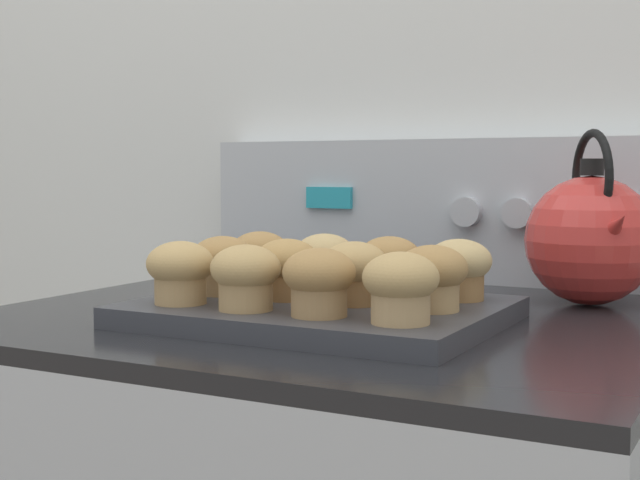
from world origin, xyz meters
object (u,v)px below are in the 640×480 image
muffin_r0_c0 (180,271)px  muffin_r0_c1 (246,276)px  muffin_r1_c3 (432,276)px  muffin_r1_c2 (354,271)px  muffin_r2_c3 (459,268)px  muffin_r2_c2 (389,264)px  muffin_r1_c0 (223,264)px  muffin_r0_c3 (401,286)px  muffin_pan (321,312)px  muffin_r2_c0 (260,257)px  muffin_r1_c1 (287,267)px  muffin_r0_c2 (319,280)px  muffin_r2_c1 (325,260)px  tea_kettle (591,238)px

muffin_r0_c0 → muffin_r0_c1: (0.08, -0.00, 0.00)m
muffin_r1_c3 → muffin_r1_c2: bearing=179.1°
muffin_r0_c1 → muffin_r2_c3: size_ratio=1.00×
muffin_r1_c2 → muffin_r0_c1: bearing=-133.0°
muffin_r0_c0 → muffin_r2_c2: 0.23m
muffin_r0_c0 → muffin_r1_c0: bearing=90.3°
muffin_r2_c2 → muffin_r2_c3: (0.08, 0.00, 0.00)m
muffin_r0_c3 → muffin_r1_c2: size_ratio=1.00×
muffin_pan → muffin_r1_c3: bearing=-0.7°
muffin_pan → muffin_r2_c3: muffin_r2_c3 is taller
muffin_r0_c0 → muffin_r1_c3: 0.26m
muffin_r2_c0 → muffin_r1_c0: bearing=-88.3°
muffin_r1_c0 → muffin_r2_c0: size_ratio=1.00×
muffin_r0_c3 → muffin_r2_c2: size_ratio=1.00×
muffin_r0_c3 → muffin_r1_c2: (-0.09, 0.08, 0.00)m
muffin_r1_c1 → muffin_r0_c3: bearing=-26.2°
muffin_r1_c0 → muffin_r2_c2: 0.19m
muffin_r0_c2 → muffin_r1_c2: (-0.00, 0.08, 0.00)m
muffin_r2_c1 → muffin_r1_c0: bearing=-133.9°
muffin_r1_c1 → tea_kettle: 0.37m
muffin_r0_c0 → muffin_r0_c3: same height
muffin_r0_c1 → muffin_r1_c1: (-0.00, 0.08, 0.00)m
muffin_r0_c2 → muffin_r0_c0: bearing=179.2°
muffin_r2_c0 → muffin_r1_c1: bearing=-44.0°
muffin_r1_c1 → muffin_r2_c2: same height
muffin_r1_c3 → muffin_r2_c0: (-0.25, 0.08, 0.00)m
muffin_pan → muffin_r1_c3: muffin_r1_c3 is taller
muffin_pan → tea_kettle: size_ratio=1.76×
muffin_r2_c1 → tea_kettle: 0.32m
muffin_r1_c1 → muffin_r2_c1: size_ratio=1.00×
muffin_r0_c2 → muffin_r1_c0: same height
muffin_r0_c2 → tea_kettle: (0.18, 0.34, 0.02)m
muffin_pan → muffin_r0_c2: bearing=-63.1°
muffin_r0_c0 → muffin_r2_c0: 0.16m
muffin_r0_c3 → tea_kettle: (0.10, 0.34, 0.02)m
muffin_r2_c2 → muffin_r2_c1: bearing=178.2°
muffin_r1_c3 → muffin_r2_c3: bearing=91.0°
muffin_r1_c2 → muffin_r2_c0: size_ratio=1.00×
muffin_r0_c3 → muffin_r1_c2: 0.12m
muffin_r2_c2 → muffin_r0_c2: bearing=-90.4°
muffin_pan → muffin_r0_c2: (0.04, -0.08, 0.05)m
muffin_r2_c2 → tea_kettle: tea_kettle is taller
muffin_r2_c2 → muffin_r2_c3: size_ratio=1.00×
muffin_r0_c1 → muffin_r2_c3: same height
muffin_r0_c3 → tea_kettle: 0.36m
muffin_r0_c0 → tea_kettle: 0.49m
muffin_r0_c2 → muffin_r2_c3: bearing=63.6°
muffin_pan → muffin_r0_c0: 0.15m
muffin_pan → muffin_r2_c3: 0.16m
muffin_r0_c2 → muffin_r1_c1: 0.12m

